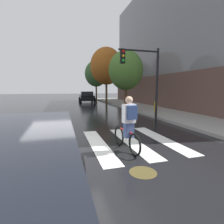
# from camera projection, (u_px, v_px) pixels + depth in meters

# --- Properties ---
(ground_plane) EXTENTS (120.00, 120.00, 0.00)m
(ground_plane) POSITION_uv_depth(u_px,v_px,m) (71.00, 147.00, 5.68)
(ground_plane) COLOR black
(crosswalk_stripes) EXTENTS (7.87, 3.73, 0.01)m
(crosswalk_stripes) POSITION_uv_depth(u_px,v_px,m) (61.00, 148.00, 5.60)
(crosswalk_stripes) COLOR silver
(crosswalk_stripes) RESTS_ON ground
(manhole_cover) EXTENTS (0.64, 0.64, 0.01)m
(manhole_cover) POSITION_uv_depth(u_px,v_px,m) (143.00, 172.00, 3.97)
(manhole_cover) COLOR #473D1E
(manhole_cover) RESTS_ON ground
(sedan_mid) EXTENTS (2.23, 4.43, 1.50)m
(sedan_mid) POSITION_uv_depth(u_px,v_px,m) (87.00, 97.00, 23.75)
(sedan_mid) COLOR black
(sedan_mid) RESTS_ON ground
(cyclist) EXTENTS (0.38, 1.71, 1.69)m
(cyclist) POSITION_uv_depth(u_px,v_px,m) (128.00, 124.00, 5.20)
(cyclist) COLOR black
(cyclist) RESTS_ON ground
(traffic_light_near) EXTENTS (2.47, 0.28, 4.20)m
(traffic_light_near) POSITION_uv_depth(u_px,v_px,m) (144.00, 72.00, 9.82)
(traffic_light_near) COLOR black
(traffic_light_near) RESTS_ON ground
(fire_hydrant) EXTENTS (0.33, 0.22, 0.78)m
(fire_hydrant) POSITION_uv_depth(u_px,v_px,m) (156.00, 106.00, 13.63)
(fire_hydrant) COLOR gold
(fire_hydrant) RESTS_ON sidewalk
(street_tree_near) EXTENTS (2.82, 2.82, 5.02)m
(street_tree_near) POSITION_uv_depth(u_px,v_px,m) (126.00, 70.00, 14.20)
(street_tree_near) COLOR #4C3823
(street_tree_near) RESTS_ON ground
(street_tree_mid) EXTENTS (3.72, 3.72, 6.62)m
(street_tree_mid) POSITION_uv_depth(u_px,v_px,m) (106.00, 66.00, 20.05)
(street_tree_mid) COLOR #4C3823
(street_tree_mid) RESTS_ON ground
(street_tree_far) EXTENTS (3.46, 3.46, 6.15)m
(street_tree_far) POSITION_uv_depth(u_px,v_px,m) (96.00, 74.00, 26.68)
(street_tree_far) COLOR #4C3823
(street_tree_far) RESTS_ON ground
(corner_building) EXTENTS (16.76, 23.41, 13.13)m
(corner_building) POSITION_uv_depth(u_px,v_px,m) (223.00, 47.00, 19.17)
(corner_building) COLOR brown
(corner_building) RESTS_ON ground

